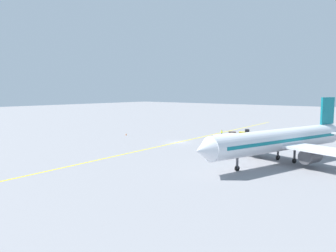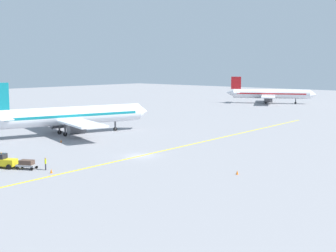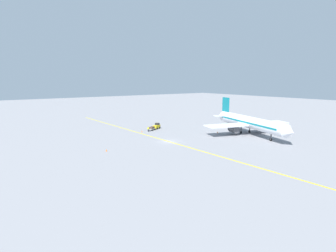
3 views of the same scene
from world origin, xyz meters
name	(u,v)px [view 1 (image 1 of 3)]	position (x,y,z in m)	size (l,w,h in m)	color
ground_plane	(178,142)	(0.00, 0.00, 0.00)	(400.00, 400.00, 0.00)	gray
apron_yellow_centreline	(178,142)	(0.00, 0.00, 0.00)	(0.40, 120.00, 0.01)	yellow
airplane_at_gate	(281,140)	(-26.06, 6.39, 3.71)	(28.34, 34.91, 10.60)	silver
baggage_tug_white	(245,133)	(-7.84, -18.03, 0.90)	(3.35, 2.79, 2.11)	gold
baggage_cart_trailing	(232,133)	(-4.94, -16.47, 0.76)	(2.95, 2.46, 1.24)	gray
ground_crew_worker	(222,133)	(-2.66, -15.07, 0.91)	(0.49, 0.39, 1.68)	#23232D
traffic_cone_near_nose	(126,134)	(17.84, -0.46, 0.28)	(0.32, 0.32, 0.55)	orange
traffic_cone_mid_apron	(260,151)	(-19.55, -0.42, 0.28)	(0.32, 0.32, 0.55)	orange
traffic_cone_by_wingtip	(216,134)	(-0.56, -15.65, 0.28)	(0.32, 0.32, 0.55)	orange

